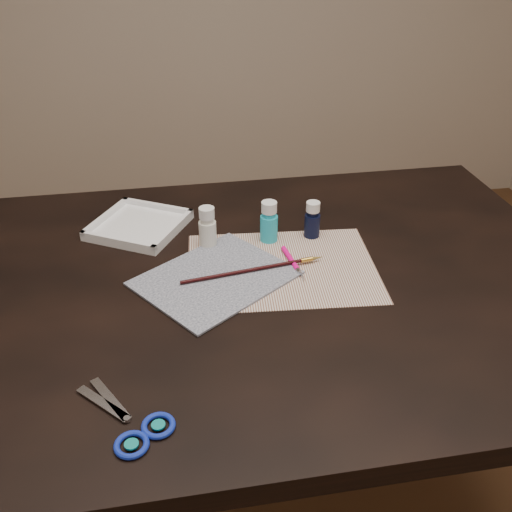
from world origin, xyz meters
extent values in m
cube|color=black|center=(0.00, 0.00, 0.38)|extent=(1.30, 0.90, 0.75)
cube|color=silver|center=(0.06, 0.03, 0.75)|extent=(0.39, 0.31, 0.00)
cube|color=black|center=(-0.08, 0.01, 0.75)|extent=(0.34, 0.33, 0.00)
cylinder|color=silver|center=(-0.08, 0.14, 0.79)|extent=(0.04, 0.04, 0.09)
cylinder|color=#22B7D2|center=(0.05, 0.14, 0.80)|extent=(0.05, 0.05, 0.09)
cylinder|color=black|center=(0.15, 0.14, 0.79)|extent=(0.04, 0.04, 0.08)
cube|color=white|center=(-0.22, 0.24, 0.76)|extent=(0.25, 0.25, 0.02)
camera|label=1|loc=(-0.15, -0.89, 1.36)|focal=40.00mm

